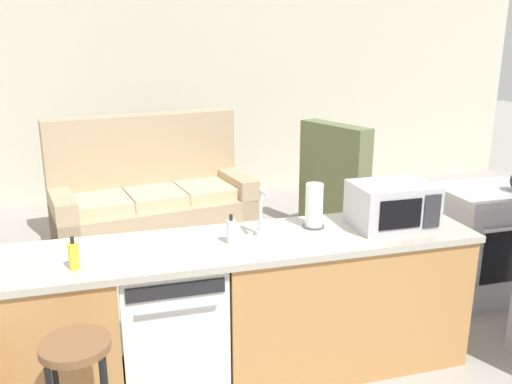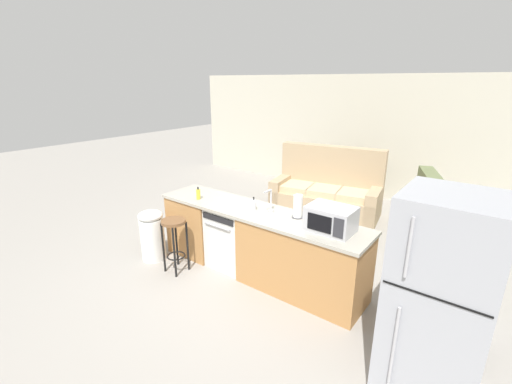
{
  "view_description": "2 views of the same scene",
  "coord_description": "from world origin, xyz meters",
  "px_view_note": "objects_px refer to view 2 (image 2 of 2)",
  "views": [
    {
      "loc": [
        -0.55,
        -2.89,
        2.07
      ],
      "look_at": [
        0.44,
        0.59,
        1.02
      ],
      "focal_mm": 38.0,
      "sensor_mm": 36.0,
      "label": 1
    },
    {
      "loc": [
        2.59,
        -3.22,
        2.46
      ],
      "look_at": [
        0.01,
        0.18,
        1.07
      ],
      "focal_mm": 24.0,
      "sensor_mm": 36.0,
      "label": 2
    }
  ],
  "objects_px": {
    "dish_soap_bottle": "(198,194)",
    "couch": "(327,192)",
    "dishwasher": "(233,237)",
    "paper_towel_roll": "(298,207)",
    "microwave": "(331,219)",
    "kettle": "(481,244)",
    "soap_bottle": "(254,205)",
    "armchair": "(437,228)",
    "trash_bin": "(152,234)",
    "bar_stool": "(174,234)",
    "stove_range": "(454,281)",
    "refrigerator": "(439,298)"
  },
  "relations": [
    {
      "from": "dishwasher",
      "to": "paper_towel_roll",
      "type": "height_order",
      "value": "paper_towel_roll"
    },
    {
      "from": "microwave",
      "to": "refrigerator",
      "type": "bearing_deg",
      "value": -24.74
    },
    {
      "from": "stove_range",
      "to": "refrigerator",
      "type": "bearing_deg",
      "value": -90.01
    },
    {
      "from": "bar_stool",
      "to": "paper_towel_roll",
      "type": "bearing_deg",
      "value": 26.6
    },
    {
      "from": "dish_soap_bottle",
      "to": "trash_bin",
      "type": "xyz_separation_m",
      "value": [
        -0.52,
        -0.44,
        -0.59
      ]
    },
    {
      "from": "dishwasher",
      "to": "stove_range",
      "type": "bearing_deg",
      "value": 11.91
    },
    {
      "from": "stove_range",
      "to": "dish_soap_bottle",
      "type": "xyz_separation_m",
      "value": [
        -3.1,
        -0.69,
        0.52
      ]
    },
    {
      "from": "trash_bin",
      "to": "armchair",
      "type": "distance_m",
      "value": 4.21
    },
    {
      "from": "paper_towel_roll",
      "to": "armchair",
      "type": "height_order",
      "value": "armchair"
    },
    {
      "from": "paper_towel_roll",
      "to": "trash_bin",
      "type": "distance_m",
      "value": 2.18
    },
    {
      "from": "armchair",
      "to": "paper_towel_roll",
      "type": "bearing_deg",
      "value": -120.29
    },
    {
      "from": "bar_stool",
      "to": "couch",
      "type": "bearing_deg",
      "value": 79.21
    },
    {
      "from": "kettle",
      "to": "soap_bottle",
      "type": "bearing_deg",
      "value": -169.71
    },
    {
      "from": "refrigerator",
      "to": "bar_stool",
      "type": "relative_size",
      "value": 2.3
    },
    {
      "from": "dishwasher",
      "to": "soap_bottle",
      "type": "distance_m",
      "value": 0.66
    },
    {
      "from": "soap_bottle",
      "to": "dishwasher",
      "type": "bearing_deg",
      "value": 177.86
    },
    {
      "from": "microwave",
      "to": "kettle",
      "type": "distance_m",
      "value": 1.42
    },
    {
      "from": "microwave",
      "to": "trash_bin",
      "type": "xyz_separation_m",
      "value": [
        -2.43,
        -0.58,
        -0.66
      ]
    },
    {
      "from": "paper_towel_roll",
      "to": "dish_soap_bottle",
      "type": "xyz_separation_m",
      "value": [
        -1.43,
        -0.26,
        -0.07
      ]
    },
    {
      "from": "paper_towel_roll",
      "to": "kettle",
      "type": "relative_size",
      "value": 1.38
    },
    {
      "from": "microwave",
      "to": "paper_towel_roll",
      "type": "distance_m",
      "value": 0.49
    },
    {
      "from": "bar_stool",
      "to": "armchair",
      "type": "bearing_deg",
      "value": 46.58
    },
    {
      "from": "dish_soap_bottle",
      "to": "bar_stool",
      "type": "bearing_deg",
      "value": -89.97
    },
    {
      "from": "dish_soap_bottle",
      "to": "stove_range",
      "type": "bearing_deg",
      "value": 12.56
    },
    {
      "from": "kettle",
      "to": "trash_bin",
      "type": "bearing_deg",
      "value": -165.16
    },
    {
      "from": "microwave",
      "to": "kettle",
      "type": "height_order",
      "value": "microwave"
    },
    {
      "from": "dish_soap_bottle",
      "to": "couch",
      "type": "relative_size",
      "value": 0.08
    },
    {
      "from": "kettle",
      "to": "refrigerator",
      "type": "bearing_deg",
      "value": -99.85
    },
    {
      "from": "bar_stool",
      "to": "dish_soap_bottle",
      "type": "bearing_deg",
      "value": 90.03
    },
    {
      "from": "dish_soap_bottle",
      "to": "trash_bin",
      "type": "distance_m",
      "value": 0.91
    },
    {
      "from": "microwave",
      "to": "armchair",
      "type": "relative_size",
      "value": 0.42
    },
    {
      "from": "trash_bin",
      "to": "dishwasher",
      "type": "bearing_deg",
      "value": 29.6
    },
    {
      "from": "couch",
      "to": "soap_bottle",
      "type": "bearing_deg",
      "value": -84.67
    },
    {
      "from": "dishwasher",
      "to": "kettle",
      "type": "distance_m",
      "value": 2.86
    },
    {
      "from": "paper_towel_roll",
      "to": "kettle",
      "type": "xyz_separation_m",
      "value": [
        1.84,
        0.31,
        -0.05
      ]
    },
    {
      "from": "dishwasher",
      "to": "soap_bottle",
      "type": "bearing_deg",
      "value": -2.14
    },
    {
      "from": "dish_soap_bottle",
      "to": "trash_bin",
      "type": "relative_size",
      "value": 0.24
    },
    {
      "from": "microwave",
      "to": "paper_towel_roll",
      "type": "height_order",
      "value": "paper_towel_roll"
    },
    {
      "from": "dishwasher",
      "to": "dish_soap_bottle",
      "type": "xyz_separation_m",
      "value": [
        -0.5,
        -0.14,
        0.55
      ]
    },
    {
      "from": "paper_towel_roll",
      "to": "bar_stool",
      "type": "bearing_deg",
      "value": -153.4
    },
    {
      "from": "stove_range",
      "to": "dishwasher",
      "type": "bearing_deg",
      "value": -168.09
    },
    {
      "from": "refrigerator",
      "to": "kettle",
      "type": "relative_size",
      "value": 8.31
    },
    {
      "from": "stove_range",
      "to": "bar_stool",
      "type": "bearing_deg",
      "value": -159.64
    },
    {
      "from": "bar_stool",
      "to": "trash_bin",
      "type": "xyz_separation_m",
      "value": [
        -0.52,
        0.02,
        -0.16
      ]
    },
    {
      "from": "microwave",
      "to": "trash_bin",
      "type": "distance_m",
      "value": 2.59
    },
    {
      "from": "microwave",
      "to": "trash_bin",
      "type": "height_order",
      "value": "microwave"
    },
    {
      "from": "soap_bottle",
      "to": "paper_towel_roll",
      "type": "bearing_deg",
      "value": 12.74
    },
    {
      "from": "kettle",
      "to": "couch",
      "type": "xyz_separation_m",
      "value": [
        -2.65,
        2.22,
        -0.59
      ]
    },
    {
      "from": "kettle",
      "to": "dishwasher",
      "type": "bearing_deg",
      "value": -171.32
    },
    {
      "from": "paper_towel_roll",
      "to": "bar_stool",
      "type": "relative_size",
      "value": 0.38
    }
  ]
}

